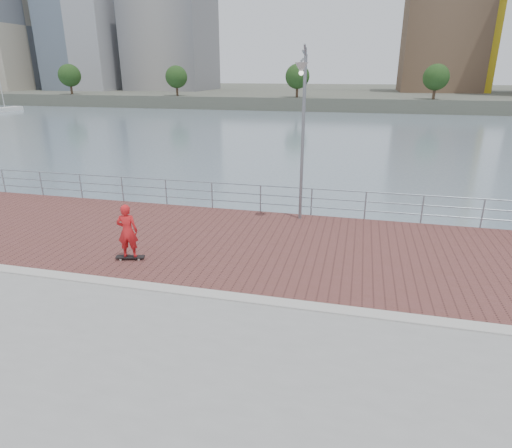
# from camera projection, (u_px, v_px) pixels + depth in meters

# --- Properties ---
(water) EXTENTS (400.00, 400.00, 0.00)m
(water) POSITION_uv_depth(u_px,v_px,m) (238.00, 364.00, 11.43)
(water) COLOR slate
(water) RESTS_ON ground
(brick_lane) EXTENTS (40.00, 6.80, 0.02)m
(brick_lane) POSITION_uv_depth(u_px,v_px,m) (267.00, 245.00, 14.04)
(brick_lane) COLOR brown
(brick_lane) RESTS_ON seawall
(curb) EXTENTS (40.00, 0.40, 0.06)m
(curb) POSITION_uv_depth(u_px,v_px,m) (237.00, 298.00, 10.74)
(curb) COLOR #B7B5AD
(curb) RESTS_ON seawall
(far_shore) EXTENTS (320.00, 95.00, 2.50)m
(far_shore) POSITION_uv_depth(u_px,v_px,m) (354.00, 93.00, 123.04)
(far_shore) COLOR #4C5142
(far_shore) RESTS_ON ground
(guardrail) EXTENTS (39.06, 0.06, 1.13)m
(guardrail) POSITION_uv_depth(u_px,v_px,m) (286.00, 197.00, 16.92)
(guardrail) COLOR #8C9EA8
(guardrail) RESTS_ON brick_lane
(street_lamp) EXTENTS (0.43, 1.27, 5.97)m
(street_lamp) POSITION_uv_depth(u_px,v_px,m) (302.00, 107.00, 14.72)
(street_lamp) COLOR gray
(street_lamp) RESTS_ON brick_lane
(skateboard) EXTENTS (0.88, 0.42, 0.10)m
(skateboard) POSITION_uv_depth(u_px,v_px,m) (130.00, 257.00, 12.92)
(skateboard) COLOR black
(skateboard) RESTS_ON brick_lane
(skateboarder) EXTENTS (0.68, 0.53, 1.66)m
(skateboarder) POSITION_uv_depth(u_px,v_px,m) (127.00, 231.00, 12.64)
(skateboarder) COLOR red
(skateboarder) RESTS_ON skateboard
(shoreline_trees) EXTENTS (144.49, 4.74, 6.31)m
(shoreline_trees) POSITION_uv_depth(u_px,v_px,m) (358.00, 77.00, 79.45)
(shoreline_trees) COLOR #473323
(shoreline_trees) RESTS_ON far_shore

